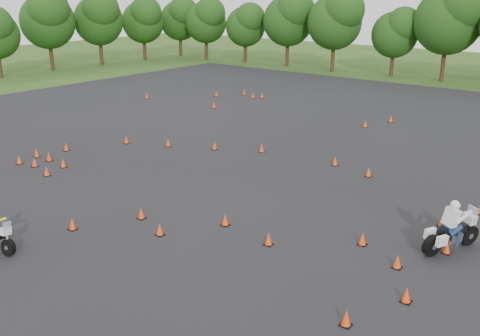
% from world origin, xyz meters
% --- Properties ---
extents(ground, '(140.00, 140.00, 0.00)m').
position_xyz_m(ground, '(0.00, 0.00, 0.00)').
color(ground, '#2D5119').
rests_on(ground, ground).
extents(asphalt_pad, '(62.00, 62.00, 0.00)m').
position_xyz_m(asphalt_pad, '(0.00, 6.00, 0.01)').
color(asphalt_pad, black).
rests_on(asphalt_pad, ground).
extents(traffic_cones, '(37.08, 33.09, 0.45)m').
position_xyz_m(traffic_cones, '(-0.48, 5.85, 0.23)').
color(traffic_cones, '#FF420A').
rests_on(traffic_cones, asphalt_pad).
extents(rider_white, '(1.75, 2.65, 1.97)m').
position_xyz_m(rider_white, '(9.17, 4.25, 0.99)').
color(rider_white, silver).
rests_on(rider_white, ground).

